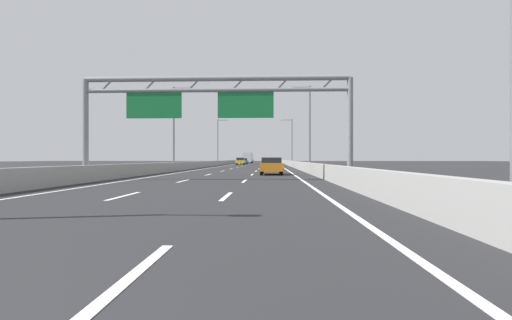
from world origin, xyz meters
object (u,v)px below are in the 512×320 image
(silver_car, at_px, (272,161))
(black_car, at_px, (273,163))
(streetlamp_left_far, at_px, (219,139))
(orange_car, at_px, (271,166))
(yellow_car, at_px, (240,161))
(box_truck, at_px, (248,158))
(sign_gantry, at_px, (212,101))
(streetlamp_right_mid, at_px, (308,122))
(red_car, at_px, (271,161))
(blue_car, at_px, (244,161))
(green_car, at_px, (272,161))
(streetlamp_right_far, at_px, (291,139))
(streetlamp_left_mid, at_px, (176,123))

(silver_car, bearing_deg, black_car, -89.95)
(streetlamp_left_far, relative_size, orange_car, 2.09)
(yellow_car, height_order, box_truck, box_truck)
(sign_gantry, distance_m, streetlamp_right_mid, 21.21)
(streetlamp_right_mid, relative_size, box_truck, 1.08)
(red_car, distance_m, box_truck, 27.33)
(sign_gantry, height_order, streetlamp_left_far, streetlamp_left_far)
(black_car, height_order, silver_car, black_car)
(streetlamp_right_mid, bearing_deg, blue_car, 101.26)
(green_car, height_order, black_car, green_car)
(yellow_car, distance_m, silver_car, 31.96)
(streetlamp_left_far, bearing_deg, sign_gantry, -82.59)
(green_car, xyz_separation_m, silver_car, (0.00, 17.24, -0.02))
(yellow_car, xyz_separation_m, silver_car, (6.95, 31.20, -0.02))
(silver_car, bearing_deg, streetlamp_right_far, -83.88)
(orange_car, distance_m, silver_car, 83.19)
(sign_gantry, relative_size, yellow_car, 3.86)
(streetlamp_left_mid, distance_m, box_truck, 70.94)
(orange_car, bearing_deg, streetlamp_right_mid, 69.99)
(streetlamp_right_mid, distance_m, green_car, 55.12)
(yellow_car, bearing_deg, green_car, 63.57)
(blue_car, bearing_deg, streetlamp_left_mid, -93.98)
(streetlamp_right_far, height_order, green_car, streetlamp_right_far)
(sign_gantry, distance_m, silver_car, 91.95)
(sign_gantry, relative_size, black_car, 3.76)
(streetlamp_left_mid, xyz_separation_m, box_truck, (3.95, 70.74, -3.73))
(streetlamp_right_mid, height_order, yellow_car, streetlamp_right_mid)
(black_car, bearing_deg, streetlamp_left_mid, -130.39)
(blue_car, bearing_deg, black_car, -80.33)
(streetlamp_left_far, xyz_separation_m, streetlamp_right_far, (14.93, 0.00, 0.00))
(streetlamp_left_mid, height_order, green_car, streetlamp_left_mid)
(sign_gantry, distance_m, blue_car, 75.51)
(red_car, xyz_separation_m, blue_car, (-7.00, 11.26, 0.00))
(green_car, relative_size, orange_car, 1.01)
(streetlamp_right_far, xyz_separation_m, orange_car, (-4.07, -47.08, -4.66))
(yellow_car, xyz_separation_m, box_truck, (-0.16, 29.91, 0.88))
(sign_gantry, bearing_deg, box_truck, 92.08)
(sign_gantry, relative_size, box_truck, 1.89)
(streetlamp_left_mid, bearing_deg, red_car, 76.22)
(sign_gantry, height_order, red_car, sign_gantry)
(streetlamp_left_mid, relative_size, streetlamp_left_far, 1.00)
(black_car, relative_size, silver_car, 0.95)
(green_car, bearing_deg, streetlamp_right_far, -78.40)
(orange_car, relative_size, silver_car, 0.98)
(blue_car, relative_size, box_truck, 0.51)
(green_car, xyz_separation_m, blue_car, (-7.19, 0.78, -0.04))
(streetlamp_left_far, bearing_deg, blue_car, 78.88)
(blue_car, xyz_separation_m, silver_car, (7.19, 16.45, 0.02))
(streetlamp_right_mid, xyz_separation_m, streetlamp_left_far, (-14.93, 35.91, 0.00))
(streetlamp_left_mid, height_order, orange_car, streetlamp_left_mid)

